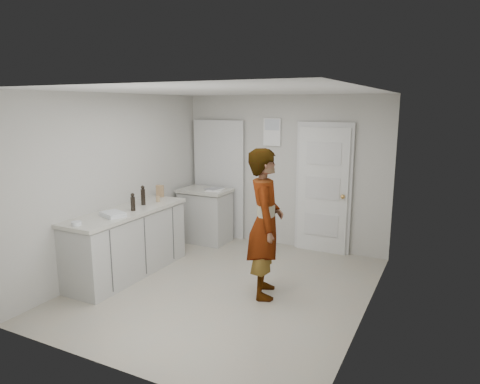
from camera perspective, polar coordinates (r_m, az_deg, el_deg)
The scene contains 12 objects.
ground at distance 5.72m, azimuth -1.83°, elevation -12.58°, with size 4.00×4.00×0.00m, color #A59D8A.
room_shell at distance 7.19m, azimuth 4.32°, elevation 0.97°, with size 4.00×4.00×4.00m.
main_counter at distance 6.21m, azimuth -14.70°, elevation -6.79°, with size 0.64×1.96×0.93m.
side_counter at distance 7.44m, azimuth -4.64°, elevation -3.37°, with size 0.84×0.61×0.93m.
person at distance 5.23m, azimuth 3.36°, elevation -4.21°, with size 0.67×0.44×1.84m, color silver.
cake_mix_box at distance 6.79m, azimuth -10.63°, elevation 0.13°, with size 0.11×0.05×0.19m, color #AA8355.
spice_jar at distance 6.46m, azimuth -10.90°, elevation -0.92°, with size 0.05×0.05×0.08m, color tan.
oil_cruet_a at distance 5.98m, azimuth -14.09°, elevation -1.33°, with size 0.06×0.06×0.25m.
oil_cruet_b at distance 6.29m, azimuth -12.81°, elevation -0.47°, with size 0.06×0.06×0.29m.
baking_dish at distance 5.77m, azimuth -16.59°, elevation -2.88°, with size 0.37×0.31×0.06m.
egg_bowl at distance 5.48m, azimuth -20.97°, elevation -3.94°, with size 0.12×0.12×0.05m.
papers at distance 7.23m, azimuth -3.35°, elevation 0.29°, with size 0.25×0.32×0.01m, color white.
Camera 1 is at (2.50, -4.59, 2.34)m, focal length 32.00 mm.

